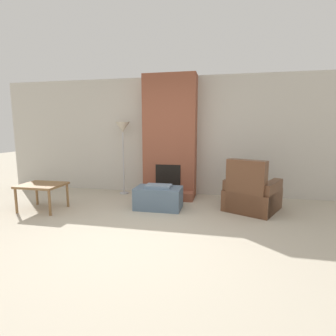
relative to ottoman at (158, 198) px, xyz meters
name	(u,v)px	position (x,y,z in m)	size (l,w,h in m)	color
ground_plane	(134,240)	(0.02, -1.42, -0.21)	(24.00, 24.00, 0.00)	#B2A893
wall_back	(172,136)	(0.02, 1.26, 1.09)	(8.28, 0.06, 2.60)	#BCB7AD
fireplace	(170,139)	(0.02, 1.00, 1.04)	(1.12, 0.71, 2.60)	brown
ottoman	(158,198)	(0.00, 0.00, 0.00)	(0.85, 0.52, 0.45)	slate
armchair	(251,195)	(1.67, 0.23, 0.07)	(1.13, 1.16, 0.95)	brown
side_table	(42,187)	(-2.05, -0.51, 0.21)	(0.75, 0.61, 0.48)	brown
floor_lamp_left	(123,131)	(-1.05, 0.95, 1.21)	(0.31, 0.31, 1.62)	#ADADB2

